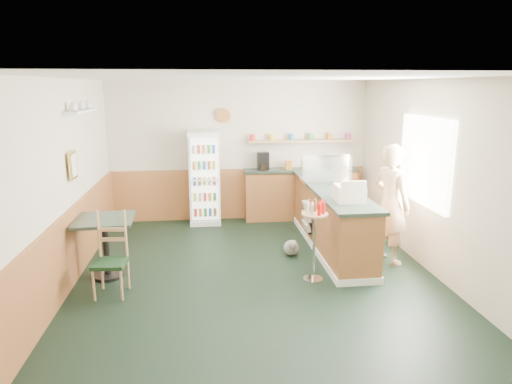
{
  "coord_description": "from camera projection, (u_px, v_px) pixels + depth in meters",
  "views": [
    {
      "loc": [
        -0.66,
        -5.84,
        2.61
      ],
      "look_at": [
        0.06,
        0.6,
        1.09
      ],
      "focal_mm": 32.0,
      "sensor_mm": 36.0,
      "label": 1
    }
  ],
  "objects": [
    {
      "name": "ground",
      "position": [
        256.0,
        278.0,
        6.32
      ],
      "size": [
        6.0,
        6.0,
        0.0
      ],
      "primitive_type": "plane",
      "color": "black",
      "rests_on": "ground"
    },
    {
      "name": "room_envelope",
      "position": [
        235.0,
        161.0,
        6.65
      ],
      "size": [
        5.04,
        6.02,
        2.72
      ],
      "color": "beige",
      "rests_on": "ground"
    },
    {
      "name": "service_counter",
      "position": [
        331.0,
        221.0,
        7.4
      ],
      "size": [
        0.68,
        3.01,
        1.01
      ],
      "color": "#AC6A37",
      "rests_on": "ground"
    },
    {
      "name": "back_counter",
      "position": [
        300.0,
        192.0,
        9.03
      ],
      "size": [
        2.24,
        0.42,
        1.69
      ],
      "color": "#AC6A37",
      "rests_on": "ground"
    },
    {
      "name": "drinks_fridge",
      "position": [
        204.0,
        178.0,
        8.69
      ],
      "size": [
        0.58,
        0.52,
        1.77
      ],
      "color": "white",
      "rests_on": "ground"
    },
    {
      "name": "display_case",
      "position": [
        326.0,
        169.0,
        7.67
      ],
      "size": [
        0.8,
        0.42,
        0.46
      ],
      "color": "silver",
      "rests_on": "service_counter"
    },
    {
      "name": "cash_register",
      "position": [
        349.0,
        193.0,
        6.43
      ],
      "size": [
        0.41,
        0.43,
        0.22
      ],
      "primitive_type": "cube",
      "rotation": [
        0.0,
        0.0,
        -0.05
      ],
      "color": "#EFE2C6",
      "rests_on": "service_counter"
    },
    {
      "name": "shopkeeper",
      "position": [
        391.0,
        204.0,
        6.72
      ],
      "size": [
        0.63,
        0.72,
        1.79
      ],
      "primitive_type": "imported",
      "rotation": [
        0.0,
        0.0,
        1.98
      ],
      "color": "tan",
      "rests_on": "ground"
    },
    {
      "name": "condiment_stand",
      "position": [
        314.0,
        229.0,
        6.11
      ],
      "size": [
        0.35,
        0.35,
        1.1
      ],
      "rotation": [
        0.0,
        0.0,
        -0.4
      ],
      "color": "silver",
      "rests_on": "ground"
    },
    {
      "name": "newspaper_rack",
      "position": [
        307.0,
        217.0,
        7.57
      ],
      "size": [
        0.09,
        0.41,
        0.49
      ],
      "color": "black",
      "rests_on": "ground"
    },
    {
      "name": "cafe_table",
      "position": [
        105.0,
        236.0,
        6.24
      ],
      "size": [
        0.81,
        0.81,
        0.85
      ],
      "rotation": [
        0.0,
        0.0,
        0.05
      ],
      "color": "black",
      "rests_on": "ground"
    },
    {
      "name": "cafe_chair",
      "position": [
        111.0,
        251.0,
        5.79
      ],
      "size": [
        0.43,
        0.43,
        1.07
      ],
      "rotation": [
        0.0,
        0.0,
        -0.08
      ],
      "color": "black",
      "rests_on": "ground"
    },
    {
      "name": "dog_doorstop",
      "position": [
        291.0,
        247.0,
        7.13
      ],
      "size": [
        0.24,
        0.31,
        0.29
      ],
      "rotation": [
        0.0,
        0.0,
        -0.41
      ],
      "color": "gray",
      "rests_on": "ground"
    }
  ]
}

